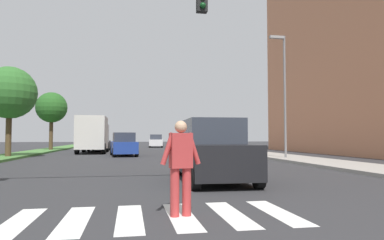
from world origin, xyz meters
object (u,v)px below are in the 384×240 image
Objects in this scene: suv_crossing at (212,151)px; truck_box_delivery at (93,134)px; tree_far at (10,93)px; street_lamp_right at (283,85)px; sedan_distant at (100,143)px; sedan_midblock at (124,145)px; sedan_far_horizon at (156,141)px; pedestrian_performer at (181,163)px; tree_distant at (52,108)px.

truck_box_delivery reaches higher than suv_crossing.
tree_far reaches higher than suv_crossing.
sedan_distant is (-12.25, 15.90, -3.83)m from street_lamp_right.
truck_box_delivery is (-0.15, -4.79, 0.86)m from sedan_distant.
sedan_midblock is 20.93m from sedan_far_horizon.
sedan_midblock is (-1.33, 19.81, -0.14)m from pedestrian_performer.
tree_far is 0.78× the size of street_lamp_right.
sedan_midblock reaches higher than sedan_distant.
tree_far is at bearing -112.59° from sedan_distant.
sedan_midblock is at bearing 13.72° from tree_far.
sedan_far_horizon is at bearing 67.14° from truck_box_delivery.
pedestrian_performer is (-8.39, -13.62, -3.66)m from street_lamp_right.
truck_box_delivery is at bearing 138.13° from street_lamp_right.
tree_distant is at bearing 89.22° from tree_far.
truck_box_delivery is (-2.67, 4.92, 0.84)m from sedan_midblock.
sedan_far_horizon is at bearing 102.24° from street_lamp_right.
sedan_midblock is 5.66m from truck_box_delivery.
pedestrian_performer is at bearing -86.16° from sedan_midblock.
suv_crossing is 35.64m from sedan_far_horizon.
tree_far is at bearing -124.67° from truck_box_delivery.
sedan_distant is (-3.86, 29.52, -0.16)m from pedestrian_performer.
tree_distant is 5.79m from sedan_distant.
sedan_far_horizon is (2.59, 40.37, -0.14)m from pedestrian_performer.
street_lamp_right is (17.03, -4.40, 0.34)m from tree_far.
tree_distant is 7.09m from truck_box_delivery.
truck_box_delivery reaches higher than pedestrian_performer.
street_lamp_right is at bearing 53.12° from suv_crossing.
pedestrian_performer is at bearing -121.64° from street_lamp_right.
sedan_far_horizon is at bearing 88.62° from suv_crossing.
sedan_far_horizon is (11.23, 22.35, -3.47)m from tree_far.
street_lamp_right is 1.73× the size of sedan_far_horizon.
tree_far is 1.35× the size of sedan_far_horizon.
tree_distant is 1.29× the size of sedan_midblock.
sedan_midblock is at bearing 101.49° from suv_crossing.
street_lamp_right is 12.14m from sedan_midblock.
pedestrian_performer is at bearing -110.07° from suv_crossing.
sedan_distant is 12.62m from sedan_far_horizon.
sedan_far_horizon is (-5.80, 26.75, -3.80)m from street_lamp_right.
sedan_midblock is at bearing -53.73° from tree_distant.
suv_crossing is 1.07× the size of sedan_midblock.
tree_far is at bearing -116.69° from sedan_far_horizon.
tree_distant reaches higher than sedan_far_horizon.
sedan_far_horizon is (3.92, 20.56, 0.00)m from sedan_midblock.
tree_distant is 15.86m from sedan_far_horizon.
sedan_distant is (4.63, -0.04, -3.48)m from tree_distant.
pedestrian_performer is 5.05m from suv_crossing.
truck_box_delivery is at bearing 99.19° from pedestrian_performer.
tree_far is at bearing 127.99° from suv_crossing.
tree_distant is 1.30× the size of sedan_far_horizon.
suv_crossing reaches higher than sedan_far_horizon.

